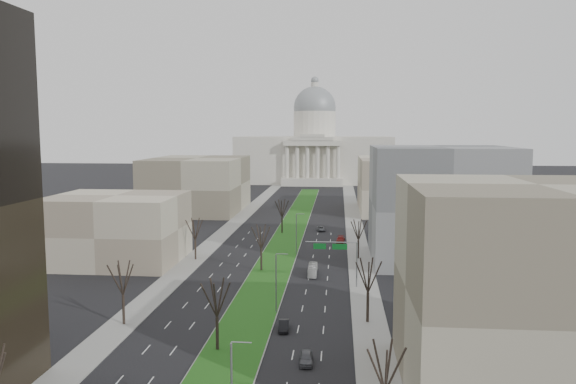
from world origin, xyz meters
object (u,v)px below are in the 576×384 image
Objects in this scene: box_van at (313,270)px; car_black at (284,325)px; car_grey_near at (306,358)px; car_red at (341,239)px; car_grey_far at (321,229)px.

car_black is at bearing -95.39° from box_van.
car_red is (4.21, 72.58, 0.01)m from car_grey_near.
car_grey_near reaches higher than car_grey_far.
car_red is at bearing 84.20° from car_grey_near.
car_black is 30.06m from box_van.
car_grey_near is at bearing -74.87° from car_black.
car_red is 1.08× the size of car_grey_far.
car_grey_near is at bearing -94.97° from car_grey_far.
car_black is (-3.74, 10.78, -0.01)m from car_grey_near.
box_van is at bearing 89.15° from car_grey_near.
car_grey_near is 87.54m from car_grey_far.
car_grey_far is 0.63× the size of box_van.
car_red reaches higher than car_grey_far.
car_red reaches higher than car_black.
car_grey_near is at bearing -88.83° from box_van.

